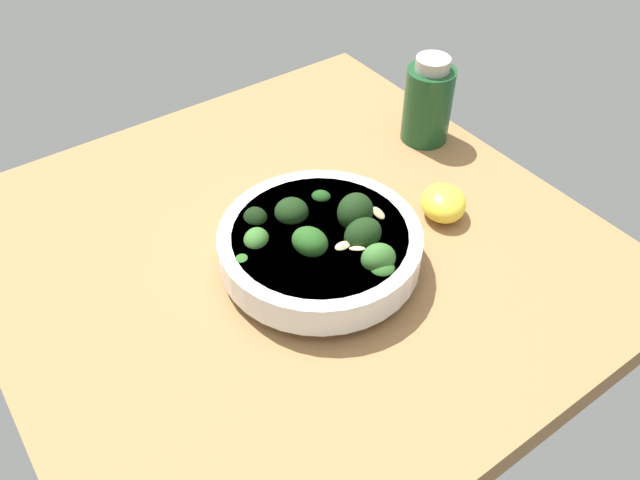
{
  "coord_description": "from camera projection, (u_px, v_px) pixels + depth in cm",
  "views": [
    {
      "loc": [
        47.48,
        -29.46,
        53.34
      ],
      "look_at": [
        5.17,
        0.73,
        4.0
      ],
      "focal_mm": 36.24,
      "sensor_mm": 36.0,
      "label": 1
    }
  ],
  "objects": [
    {
      "name": "lemon_wedge",
      "position": [
        443.0,
        203.0,
        0.79
      ],
      "size": [
        8.4,
        8.15,
        3.91
      ],
      "primitive_type": "ellipsoid",
      "rotation": [
        0.0,
        0.0,
        5.69
      ],
      "color": "yellow",
      "rests_on": "ground_plane"
    },
    {
      "name": "ground_plane",
      "position": [
        290.0,
        254.0,
        0.79
      ],
      "size": [
        68.19,
        68.19,
        3.97
      ],
      "primitive_type": "cube",
      "color": "#996D42"
    },
    {
      "name": "bowl_of_broccoli",
      "position": [
        321.0,
        244.0,
        0.72
      ],
      "size": [
        22.75,
        22.75,
        8.9
      ],
      "color": "white",
      "rests_on": "ground_plane"
    },
    {
      "name": "bottle_tall",
      "position": [
        428.0,
        102.0,
        0.89
      ],
      "size": [
        6.7,
        6.7,
        12.45
      ],
      "color": "#194723",
      "rests_on": "ground_plane"
    }
  ]
}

